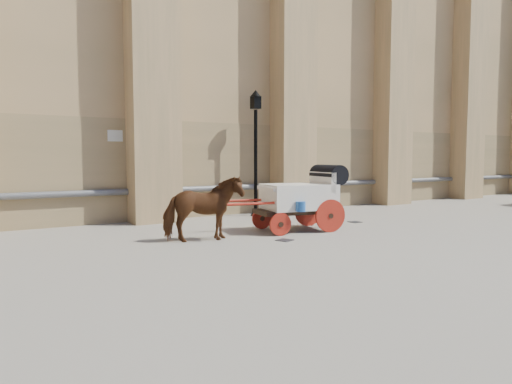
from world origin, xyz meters
TOP-DOWN VIEW (x-y plane):
  - ground at (0.00, 0.00)m, footprint 90.00×90.00m
  - horse at (-1.13, 0.03)m, footprint 1.86×1.10m
  - carriage at (1.76, 0.12)m, footprint 3.98×1.68m
  - street_lamp at (2.28, 3.27)m, footprint 0.38×0.38m
  - drain_grate_near at (0.48, -0.85)m, footprint 0.41×0.41m
  - drain_grate_far at (3.94, 0.46)m, footprint 0.35×0.35m

SIDE VIEW (x-z plane):
  - ground at x=0.00m, z-range 0.00..0.00m
  - drain_grate_near at x=0.48m, z-range 0.00..0.01m
  - drain_grate_far at x=3.94m, z-range 0.00..0.01m
  - horse at x=-1.13m, z-range 0.00..1.47m
  - carriage at x=1.76m, z-range 0.07..1.76m
  - street_lamp at x=2.28m, z-range 0.14..4.17m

